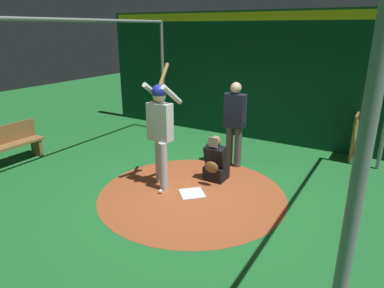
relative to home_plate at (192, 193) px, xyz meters
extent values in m
plane|color=#1E6B2D|center=(0.00, 0.00, -0.01)|extent=(25.76, 25.76, 0.00)
cylinder|color=#9E4C28|center=(0.00, 0.00, -0.01)|extent=(3.35, 3.35, 0.01)
cube|color=white|center=(0.00, 0.00, 0.00)|extent=(0.59, 0.59, 0.01)
cylinder|color=#BCBCC0|center=(0.11, -0.54, 0.44)|extent=(0.15, 0.15, 0.91)
cylinder|color=#BCBCC0|center=(-0.13, -0.81, 0.44)|extent=(0.15, 0.15, 0.91)
cube|color=silver|center=(-0.01, -0.67, 1.23)|extent=(0.22, 0.44, 0.68)
cylinder|color=silver|center=(-0.11, -0.48, 1.73)|extent=(0.55, 0.09, 0.42)
cylinder|color=silver|center=(-0.11, -0.87, 1.73)|extent=(0.55, 0.09, 0.42)
sphere|color=beige|center=(-0.01, -0.67, 1.71)|extent=(0.23, 0.23, 0.23)
sphere|color=navy|center=(-0.01, -0.67, 1.77)|extent=(0.26, 0.26, 0.26)
cylinder|color=olive|center=(-0.23, -0.81, 1.85)|extent=(0.54, 0.06, 0.73)
cube|color=black|center=(-0.79, 0.08, 0.13)|extent=(0.40, 0.40, 0.28)
cube|color=black|center=(-0.75, 0.08, 0.48)|extent=(0.30, 0.40, 0.46)
sphere|color=#9E704C|center=(-0.73, 0.08, 0.80)|extent=(0.21, 0.21, 0.21)
cube|color=gray|center=(-0.64, 0.08, 0.80)|extent=(0.03, 0.19, 0.19)
ellipsoid|color=brown|center=(-0.47, 0.14, 0.37)|extent=(0.12, 0.28, 0.22)
cylinder|color=#4C4C51|center=(-1.61, 0.17, 0.42)|extent=(0.15, 0.15, 0.87)
cylinder|color=#4C4C51|center=(-1.61, -0.03, 0.42)|extent=(0.15, 0.15, 0.87)
cube|color=#1E2338|center=(-1.61, 0.07, 1.21)|extent=(0.22, 0.42, 0.69)
cylinder|color=#1E2338|center=(-1.61, 0.27, 1.26)|extent=(0.09, 0.09, 0.58)
cylinder|color=#1E2338|center=(-1.61, -0.14, 1.26)|extent=(0.09, 0.09, 0.58)
sphere|color=beige|center=(-1.61, 0.07, 1.68)|extent=(0.23, 0.23, 0.23)
cube|color=#0C3D26|center=(-3.71, 0.00, 1.61)|extent=(0.20, 9.76, 3.24)
cube|color=yellow|center=(-3.60, 0.00, 3.08)|extent=(0.03, 9.56, 0.20)
cylinder|color=gray|center=(-3.02, -2.77, 1.48)|extent=(0.08, 0.08, 2.98)
cylinder|color=gray|center=(0.00, -2.77, 2.96)|extent=(6.04, 0.07, 0.07)
cube|color=olive|center=(-3.46, 2.20, 0.51)|extent=(0.82, 0.04, 1.05)
cylinder|color=tan|center=(-3.77, 2.26, 0.41)|extent=(0.06, 0.19, 0.84)
cylinder|color=tan|center=(-3.65, 2.26, 0.40)|extent=(0.06, 0.17, 0.82)
cylinder|color=black|center=(-3.53, 2.26, 0.39)|extent=(0.06, 0.16, 0.81)
cylinder|color=olive|center=(-3.41, 2.26, 0.39)|extent=(0.06, 0.13, 0.81)
cylinder|color=tan|center=(-3.29, 2.26, 0.44)|extent=(0.06, 0.14, 0.91)
cylinder|color=tan|center=(-3.17, 2.26, 0.43)|extent=(0.06, 0.20, 0.88)
cube|color=olive|center=(0.86, -4.10, 0.41)|extent=(1.58, 0.36, 0.05)
cube|color=olive|center=(0.86, -4.26, 0.64)|extent=(1.58, 0.04, 0.40)
cube|color=olive|center=(0.19, -4.10, 0.19)|extent=(0.08, 0.32, 0.40)
sphere|color=white|center=(0.28, -0.50, 0.03)|extent=(0.07, 0.07, 0.07)
camera|label=1|loc=(4.74, 2.86, 2.83)|focal=32.03mm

